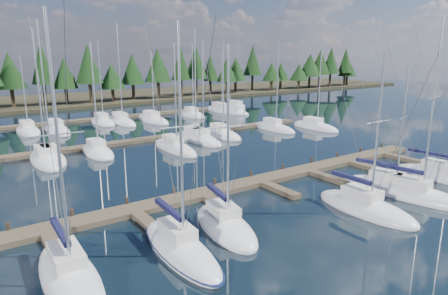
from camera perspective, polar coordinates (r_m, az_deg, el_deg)
ground at (r=45.86m, az=-4.72°, el=-1.12°), size 260.00×260.00×0.00m
far_shore at (r=101.54m, az=-22.11°, el=6.22°), size 220.00×30.00×0.60m
main_dock at (r=35.86m, az=5.52°, el=-5.03°), size 44.00×6.13×0.90m
back_docks at (r=63.15m, az=-13.70°, el=2.80°), size 50.00×21.80×0.40m
front_sailboat_0 at (r=23.09m, az=-21.18°, el=-16.81°), size 2.92×8.83×14.32m
front_sailboat_1 at (r=24.43m, az=-6.26°, el=-14.14°), size 3.09×9.19×13.94m
front_sailboat_2 at (r=27.12m, az=0.18°, el=-11.11°), size 4.18×7.98×12.84m
front_sailboat_3 at (r=31.82m, az=19.52°, el=-8.12°), size 2.98×8.39×12.40m
front_sailboat_4 at (r=37.09m, az=22.67°, el=-5.31°), size 4.89×8.99×11.57m
front_sailboat_5 at (r=35.91m, az=25.71°, el=-6.18°), size 4.07×8.96×14.87m
front_sailboat_6 at (r=42.29m, az=28.88°, el=-3.67°), size 3.05×9.53×15.24m
back_sailboat_rows at (r=58.89m, az=-12.39°, el=2.17°), size 48.31×32.42×16.65m
motor_yacht_right at (r=76.93m, az=1.37°, el=5.26°), size 3.62×8.32×4.02m
tree_line at (r=91.39m, az=-21.04°, el=10.19°), size 183.70×11.65×13.50m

